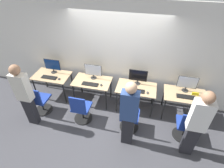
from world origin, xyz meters
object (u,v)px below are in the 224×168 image
at_px(person_far_right, 197,123).
at_px(keyboard_right, 136,91).
at_px(mouse_left, 101,85).
at_px(keyboard_far_right, 186,97).
at_px(office_chair_far_left, 40,102).
at_px(person_right, 129,113).
at_px(mouse_right, 148,93).
at_px(monitor_right, 138,76).
at_px(keyboard_left, 90,84).
at_px(office_chair_far_right, 186,127).
at_px(keyboard_far_left, 49,77).
at_px(mouse_far_right, 198,99).
at_px(office_chair_right, 129,119).
at_px(office_chair_left, 81,110).
at_px(person_far_left, 24,94).
at_px(monitor_left, 93,71).
at_px(monitor_far_right, 187,83).
at_px(monitor_far_left, 52,65).
at_px(mouse_far_left, 59,79).

bearing_deg(person_far_right, keyboard_right, 143.11).
relative_size(mouse_left, keyboard_far_right, 0.20).
bearing_deg(mouse_left, keyboard_right, -1.12).
height_order(office_chair_far_left, mouse_left, office_chair_far_left).
bearing_deg(office_chair_far_left, person_right, -9.15).
xyz_separation_m(mouse_right, person_far_right, (0.99, -0.95, 0.22)).
bearing_deg(monitor_right, keyboard_left, -164.77).
bearing_deg(mouse_left, office_chair_far_right, -15.77).
height_order(keyboard_far_left, mouse_far_right, mouse_far_right).
xyz_separation_m(monitor_right, person_far_right, (1.29, -1.30, -0.00)).
bearing_deg(keyboard_far_left, office_chair_far_right, -9.47).
height_order(mouse_left, office_chair_far_right, office_chair_far_right).
height_order(office_chair_far_left, office_chair_right, same).
bearing_deg(office_chair_left, person_right, -16.33).
relative_size(keyboard_left, mouse_far_right, 4.96).
distance_m(person_right, office_chair_far_right, 1.48).
relative_size(mouse_left, office_chair_far_right, 0.10).
height_order(person_far_left, mouse_far_right, person_far_left).
distance_m(person_far_left, keyboard_right, 2.69).
relative_size(monitor_left, office_chair_far_right, 0.54).
relative_size(office_chair_left, keyboard_far_right, 2.03).
bearing_deg(person_right, monitor_far_right, 46.36).
xyz_separation_m(monitor_left, mouse_right, (1.54, -0.32, -0.22)).
distance_m(mouse_right, mouse_far_right, 1.23).
height_order(office_chair_left, keyboard_far_right, office_chair_left).
bearing_deg(keyboard_far_left, mouse_far_right, 0.35).
relative_size(monitor_right, person_far_right, 0.28).
bearing_deg(person_right, office_chair_right, 91.41).
distance_m(keyboard_right, person_right, 1.04).
relative_size(person_far_left, office_chair_left, 1.92).
xyz_separation_m(keyboard_far_right, mouse_far_right, (0.29, -0.00, 0.01)).
bearing_deg(keyboard_left, monitor_far_left, 165.61).
bearing_deg(mouse_far_left, office_chair_far_right, -10.15).
distance_m(keyboard_right, monitor_far_right, 1.30).
xyz_separation_m(monitor_far_left, person_right, (2.44, -1.32, -0.01)).
height_order(office_chair_right, office_chair_far_right, same).
xyz_separation_m(monitor_far_left, keyboard_left, (1.24, -0.32, -0.23)).
bearing_deg(office_chair_right, person_right, -88.59).
distance_m(monitor_left, monitor_far_right, 2.47).
bearing_deg(person_far_left, mouse_far_right, 14.40).
relative_size(office_chair_left, person_right, 0.52).
bearing_deg(monitor_right, monitor_far_right, -0.67).
bearing_deg(keyboard_right, office_chair_left, -153.18).
height_order(person_far_left, office_chair_left, person_far_left).
relative_size(mouse_right, keyboard_far_right, 0.20).
xyz_separation_m(office_chair_far_left, monitor_far_right, (3.72, 0.93, 0.59)).
relative_size(office_chair_left, mouse_far_right, 10.07).
relative_size(keyboard_far_right, office_chair_far_right, 0.49).
relative_size(mouse_left, monitor_far_right, 0.19).
bearing_deg(mouse_far_right, person_right, -145.74).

